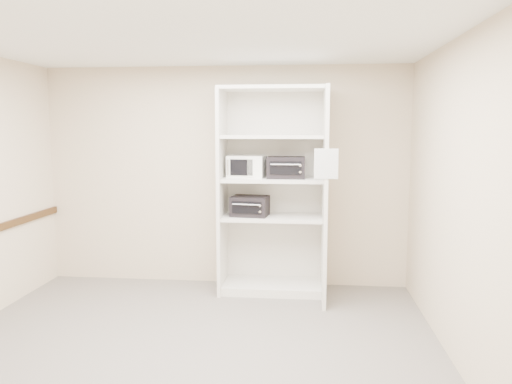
# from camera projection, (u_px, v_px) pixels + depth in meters

# --- Properties ---
(floor) EXTENTS (4.50, 4.00, 0.01)m
(floor) POSITION_uv_depth(u_px,v_px,m) (189.00, 350.00, 4.40)
(floor) COLOR #635C55
(floor) RESTS_ON ground
(ceiling) EXTENTS (4.50, 4.00, 0.01)m
(ceiling) POSITION_uv_depth(u_px,v_px,m) (183.00, 35.00, 4.06)
(ceiling) COLOR white
(wall_back) EXTENTS (4.50, 0.02, 2.70)m
(wall_back) POSITION_uv_depth(u_px,v_px,m) (225.00, 177.00, 6.21)
(wall_back) COLOR beige
(wall_back) RESTS_ON ground
(wall_front) EXTENTS (4.50, 0.02, 2.70)m
(wall_front) POSITION_uv_depth(u_px,v_px,m) (81.00, 260.00, 2.26)
(wall_front) COLOR beige
(wall_front) RESTS_ON ground
(wall_right) EXTENTS (0.02, 4.00, 2.70)m
(wall_right) POSITION_uv_depth(u_px,v_px,m) (461.00, 203.00, 4.01)
(wall_right) COLOR beige
(wall_right) RESTS_ON ground
(shelving_unit) EXTENTS (1.24, 0.92, 2.42)m
(shelving_unit) POSITION_uv_depth(u_px,v_px,m) (277.00, 198.00, 5.87)
(shelving_unit) COLOR silver
(shelving_unit) RESTS_ON floor
(microwave) EXTENTS (0.46, 0.37, 0.26)m
(microwave) POSITION_uv_depth(u_px,v_px,m) (247.00, 166.00, 5.90)
(microwave) COLOR white
(microwave) RESTS_ON shelving_unit
(toaster_oven_upper) EXTENTS (0.44, 0.33, 0.25)m
(toaster_oven_upper) POSITION_uv_depth(u_px,v_px,m) (286.00, 167.00, 5.79)
(toaster_oven_upper) COLOR black
(toaster_oven_upper) RESTS_ON shelving_unit
(toaster_oven_lower) EXTENTS (0.46, 0.37, 0.23)m
(toaster_oven_lower) POSITION_uv_depth(u_px,v_px,m) (250.00, 206.00, 5.88)
(toaster_oven_lower) COLOR black
(toaster_oven_lower) RESTS_ON shelving_unit
(paper_sign) EXTENTS (0.24, 0.02, 0.31)m
(paper_sign) POSITION_uv_depth(u_px,v_px,m) (326.00, 164.00, 5.14)
(paper_sign) COLOR white
(paper_sign) RESTS_ON shelving_unit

